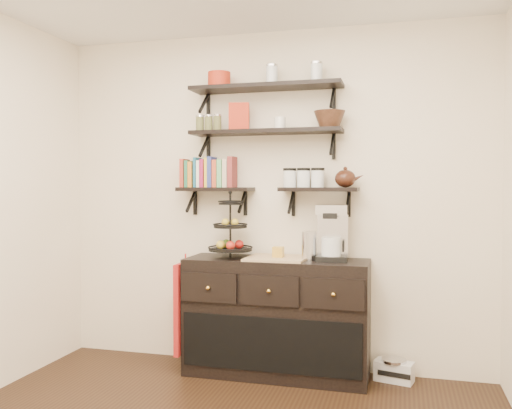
# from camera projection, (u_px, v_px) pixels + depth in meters

# --- Properties ---
(back_wall) EXTENTS (3.50, 0.02, 2.70)m
(back_wall) POSITION_uv_depth(u_px,v_px,m) (270.00, 200.00, 4.39)
(back_wall) COLOR white
(back_wall) RESTS_ON ground
(shelf_top) EXTENTS (1.20, 0.27, 0.23)m
(shelf_top) POSITION_uv_depth(u_px,v_px,m) (266.00, 88.00, 4.23)
(shelf_top) COLOR black
(shelf_top) RESTS_ON back_wall
(shelf_mid) EXTENTS (1.20, 0.27, 0.23)m
(shelf_mid) POSITION_uv_depth(u_px,v_px,m) (266.00, 132.00, 4.25)
(shelf_mid) COLOR black
(shelf_mid) RESTS_ON back_wall
(shelf_low_left) EXTENTS (0.60, 0.25, 0.23)m
(shelf_low_left) POSITION_uv_depth(u_px,v_px,m) (216.00, 190.00, 4.38)
(shelf_low_left) COLOR black
(shelf_low_left) RESTS_ON back_wall
(shelf_low_right) EXTENTS (0.60, 0.25, 0.23)m
(shelf_low_right) POSITION_uv_depth(u_px,v_px,m) (319.00, 190.00, 4.17)
(shelf_low_right) COLOR black
(shelf_low_right) RESTS_ON back_wall
(cookbooks) EXTENTS (0.43, 0.15, 0.26)m
(cookbooks) POSITION_uv_depth(u_px,v_px,m) (210.00, 173.00, 4.39)
(cookbooks) COLOR #B03929
(cookbooks) RESTS_ON shelf_low_left
(glass_canisters) EXTENTS (0.32, 0.10, 0.13)m
(glass_canisters) POSITION_uv_depth(u_px,v_px,m) (304.00, 179.00, 4.19)
(glass_canisters) COLOR silver
(glass_canisters) RESTS_ON shelf_low_right
(sideboard) EXTENTS (1.40, 0.50, 0.92)m
(sideboard) POSITION_uv_depth(u_px,v_px,m) (277.00, 317.00, 4.17)
(sideboard) COLOR black
(sideboard) RESTS_ON floor
(fruit_stand) EXTENTS (0.34, 0.34, 0.50)m
(fruit_stand) POSITION_uv_depth(u_px,v_px,m) (231.00, 235.00, 4.25)
(fruit_stand) COLOR black
(fruit_stand) RESTS_ON sideboard
(candle) EXTENTS (0.08, 0.08, 0.08)m
(candle) POSITION_uv_depth(u_px,v_px,m) (278.00, 252.00, 4.15)
(candle) COLOR #B58729
(candle) RESTS_ON sideboard
(coffee_maker) EXTENTS (0.24, 0.24, 0.42)m
(coffee_maker) POSITION_uv_depth(u_px,v_px,m) (332.00, 234.00, 4.06)
(coffee_maker) COLOR black
(coffee_maker) RESTS_ON sideboard
(thermal_carafe) EXTENTS (0.11, 0.11, 0.22)m
(thermal_carafe) POSITION_uv_depth(u_px,v_px,m) (309.00, 246.00, 4.06)
(thermal_carafe) COLOR silver
(thermal_carafe) RESTS_ON sideboard
(apron) EXTENTS (0.04, 0.30, 0.71)m
(apron) POSITION_uv_depth(u_px,v_px,m) (183.00, 307.00, 4.26)
(apron) COLOR maroon
(apron) RESTS_ON sideboard
(radio) EXTENTS (0.30, 0.23, 0.17)m
(radio) POSITION_uv_depth(u_px,v_px,m) (394.00, 370.00, 4.04)
(radio) COLOR silver
(radio) RESTS_ON floor
(recipe_box) EXTENTS (0.17, 0.09, 0.22)m
(recipe_box) POSITION_uv_depth(u_px,v_px,m) (239.00, 117.00, 4.30)
(recipe_box) COLOR #B12A14
(recipe_box) RESTS_ON shelf_mid
(walnut_bowl) EXTENTS (0.24, 0.24, 0.13)m
(walnut_bowl) POSITION_uv_depth(u_px,v_px,m) (329.00, 120.00, 4.11)
(walnut_bowl) COLOR black
(walnut_bowl) RESTS_ON shelf_mid
(ramekins) EXTENTS (0.09, 0.09, 0.10)m
(ramekins) POSITION_uv_depth(u_px,v_px,m) (280.00, 123.00, 4.21)
(ramekins) COLOR white
(ramekins) RESTS_ON shelf_mid
(teapot) EXTENTS (0.24, 0.21, 0.16)m
(teapot) POSITION_uv_depth(u_px,v_px,m) (345.00, 177.00, 4.11)
(teapot) COLOR #34190F
(teapot) RESTS_ON shelf_low_right
(red_pot) EXTENTS (0.18, 0.18, 0.12)m
(red_pot) POSITION_uv_depth(u_px,v_px,m) (219.00, 80.00, 4.33)
(red_pot) COLOR #B12A14
(red_pot) RESTS_ON shelf_top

